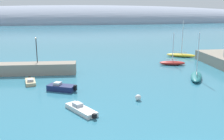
% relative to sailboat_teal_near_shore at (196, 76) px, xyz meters
% --- Properties ---
extents(breakwater_rocks, '(22.04, 4.32, 2.11)m').
position_rel_sailboat_teal_near_shore_xyz_m(breakwater_rocks, '(-32.05, 7.77, 0.56)').
color(breakwater_rocks, gray).
rests_on(breakwater_rocks, ground).
extents(distant_ridge, '(352.62, 58.17, 25.17)m').
position_rel_sailboat_teal_near_shore_xyz_m(distant_ridge, '(-19.47, 162.81, -0.50)').
color(distant_ridge, '#8E99AD').
rests_on(distant_ridge, ground).
extents(sailboat_teal_near_shore, '(4.87, 7.43, 8.21)m').
position_rel_sailboat_teal_near_shore_xyz_m(sailboat_teal_near_shore, '(0.00, 0.00, 0.00)').
color(sailboat_teal_near_shore, '#1E6B70').
rests_on(sailboat_teal_near_shore, water).
extents(sailboat_yellow_mid_mooring, '(7.51, 4.98, 9.07)m').
position_rel_sailboat_teal_near_shore_xyz_m(sailboat_yellow_mid_mooring, '(5.49, 20.19, 0.01)').
color(sailboat_yellow_mid_mooring, yellow).
rests_on(sailboat_yellow_mid_mooring, water).
extents(sailboat_red_outer_mooring, '(5.88, 3.26, 6.98)m').
position_rel_sailboat_teal_near_shore_xyz_m(sailboat_red_outer_mooring, '(-0.11, 11.60, -0.01)').
color(sailboat_red_outer_mooring, red).
rests_on(sailboat_red_outer_mooring, water).
extents(sailboat_grey_end_of_line, '(4.57, 6.71, 9.50)m').
position_rel_sailboat_teal_near_shore_xyz_m(sailboat_grey_end_of_line, '(9.44, 7.60, 0.12)').
color(sailboat_grey_end_of_line, gray).
rests_on(sailboat_grey_end_of_line, water).
extents(motorboat_white_foreground, '(3.97, 5.31, 0.94)m').
position_rel_sailboat_teal_near_shore_xyz_m(motorboat_white_foreground, '(-20.75, -12.29, -0.18)').
color(motorboat_white_foreground, white).
rests_on(motorboat_white_foreground, water).
extents(motorboat_navy_alongside_breakwater, '(4.67, 3.43, 1.28)m').
position_rel_sailboat_teal_near_shore_xyz_m(motorboat_navy_alongside_breakwater, '(-23.46, -3.43, -0.01)').
color(motorboat_navy_alongside_breakwater, navy).
rests_on(motorboat_navy_alongside_breakwater, water).
extents(motorboat_sand_outer, '(2.29, 4.53, 0.93)m').
position_rel_sailboat_teal_near_shore_xyz_m(motorboat_sand_outer, '(-28.77, 1.16, -0.18)').
color(motorboat_sand_outer, '#C6B284').
rests_on(motorboat_sand_outer, water).
extents(mooring_buoy_white, '(0.83, 0.83, 0.83)m').
position_rel_sailboat_teal_near_shore_xyz_m(mooring_buoy_white, '(-12.83, -9.36, -0.08)').
color(mooring_buoy_white, silver).
rests_on(mooring_buoy_white, water).
extents(harbor_lamp_post, '(0.36, 0.36, 4.81)m').
position_rel_sailboat_teal_near_shore_xyz_m(harbor_lamp_post, '(-28.37, 8.15, 4.54)').
color(harbor_lamp_post, black).
rests_on(harbor_lamp_post, breakwater_rocks).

